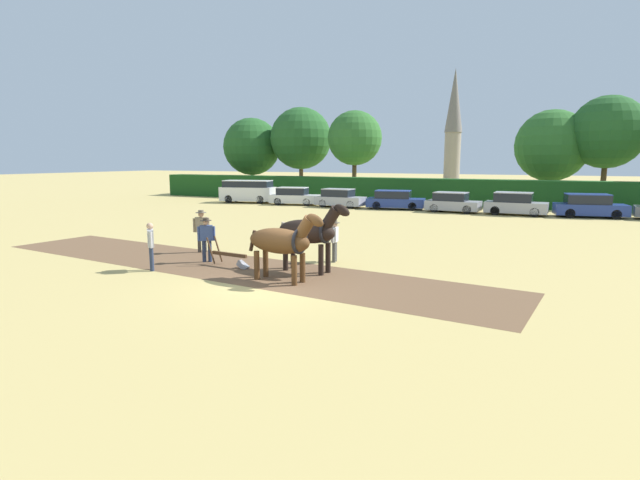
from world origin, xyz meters
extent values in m
plane|color=tan|center=(0.00, 0.00, 0.00)|extent=(240.00, 240.00, 0.00)
cube|color=brown|center=(-3.34, 1.89, 0.00)|extent=(21.63, 6.13, 0.01)
cube|color=#194719|center=(0.00, 29.93, 1.11)|extent=(60.07, 1.83, 2.21)
cylinder|color=brown|center=(-23.70, 35.48, 1.74)|extent=(0.44, 0.44, 3.48)
sphere|color=#235623|center=(-23.70, 35.48, 5.23)|extent=(6.35, 6.35, 6.35)
cylinder|color=brown|center=(-17.62, 35.79, 2.12)|extent=(0.44, 0.44, 4.23)
sphere|color=#235623|center=(-17.62, 35.79, 6.04)|extent=(6.58, 6.58, 6.58)
cylinder|color=#4C3823|center=(-10.75, 34.06, 2.21)|extent=(0.44, 0.44, 4.42)
sphere|color=#2D6628|center=(-10.75, 34.06, 5.90)|extent=(5.36, 5.36, 5.36)
cylinder|color=#423323|center=(6.96, 36.50, 1.64)|extent=(0.44, 0.44, 3.29)
sphere|color=#2D6628|center=(6.96, 36.50, 5.02)|extent=(6.29, 6.29, 6.29)
cylinder|color=#4C3823|center=(11.12, 35.73, 2.21)|extent=(0.44, 0.44, 4.41)
sphere|color=#235623|center=(11.12, 35.73, 6.07)|extent=(6.01, 6.01, 6.01)
cylinder|color=gray|center=(-7.62, 68.34, 4.00)|extent=(2.49, 2.49, 7.99)
cone|color=slate|center=(-7.62, 68.34, 12.88)|extent=(2.74, 2.74, 9.77)
ellipsoid|color=#513319|center=(-0.24, 0.75, 1.29)|extent=(2.32, 1.08, 0.80)
cylinder|color=#513319|center=(0.51, 0.91, 0.47)|extent=(0.18, 0.18, 0.93)
cylinder|color=#513319|center=(0.46, 0.45, 0.47)|extent=(0.18, 0.18, 0.93)
cylinder|color=#513319|center=(-0.94, 1.06, 0.47)|extent=(0.18, 0.18, 0.93)
cylinder|color=#513319|center=(-0.99, 0.60, 0.47)|extent=(0.18, 0.18, 0.93)
cylinder|color=#513319|center=(0.70, 0.65, 1.76)|extent=(0.79, 0.46, 0.84)
ellipsoid|color=#513319|center=(1.10, 0.61, 2.04)|extent=(0.70, 0.33, 0.54)
cube|color=black|center=(0.88, 0.63, 1.93)|extent=(0.41, 0.12, 0.54)
cylinder|color=black|center=(-1.30, 0.87, 1.21)|extent=(0.31, 0.15, 0.71)
torus|color=black|center=(0.54, 0.67, 1.36)|extent=(0.20, 0.84, 0.83)
ellipsoid|color=black|center=(-0.07, 2.34, 1.40)|extent=(2.30, 1.08, 0.80)
cylinder|color=black|center=(0.67, 2.49, 0.52)|extent=(0.18, 0.18, 1.04)
cylinder|color=black|center=(0.62, 2.03, 0.52)|extent=(0.18, 0.18, 1.04)
cylinder|color=black|center=(-0.77, 2.64, 0.52)|extent=(0.18, 0.18, 1.04)
cylinder|color=black|center=(-0.82, 2.18, 0.52)|extent=(0.18, 0.18, 1.04)
cylinder|color=black|center=(0.87, 2.24, 1.89)|extent=(0.83, 0.46, 0.91)
ellipsoid|color=black|center=(1.30, 2.19, 2.20)|extent=(0.70, 0.33, 0.54)
cube|color=gray|center=(1.06, 2.22, 2.06)|extent=(0.44, 0.13, 0.59)
cylinder|color=gray|center=(-1.12, 2.45, 1.31)|extent=(0.31, 0.15, 0.71)
torus|color=black|center=(0.70, 2.25, 1.46)|extent=(0.20, 0.83, 0.83)
cube|color=#4C331E|center=(-2.95, 1.84, 0.45)|extent=(1.58, 0.27, 0.12)
cube|color=#939399|center=(-2.32, 1.78, 0.10)|extent=(0.50, 0.25, 0.39)
cylinder|color=#4C331E|center=(-3.63, 2.12, 0.55)|extent=(0.40, 0.10, 0.96)
cylinder|color=#4C331E|center=(-3.68, 1.72, 0.55)|extent=(0.40, 0.10, 0.96)
cylinder|color=#28334C|center=(-4.11, 2.23, 0.41)|extent=(0.14, 0.14, 0.82)
cylinder|color=#28334C|center=(-4.29, 2.11, 0.41)|extent=(0.14, 0.14, 0.82)
cube|color=#3D5184|center=(-4.20, 2.17, 1.11)|extent=(0.50, 0.44, 0.58)
sphere|color=tan|center=(-4.20, 2.17, 1.51)|extent=(0.22, 0.22, 0.22)
cylinder|color=#3D5184|center=(-3.97, 2.33, 1.08)|extent=(0.09, 0.09, 0.54)
cylinder|color=#3D5184|center=(-4.43, 2.01, 1.08)|extent=(0.09, 0.09, 0.54)
cylinder|color=#42382D|center=(-4.20, 2.17, 1.58)|extent=(0.42, 0.42, 0.02)
cylinder|color=#42382D|center=(-4.20, 2.17, 1.63)|extent=(0.21, 0.21, 0.10)
cylinder|color=#4C4C4C|center=(0.12, 4.35, 0.39)|extent=(0.14, 0.14, 0.77)
cylinder|color=#4C4C4C|center=(0.16, 4.16, 0.39)|extent=(0.14, 0.14, 0.77)
cube|color=silver|center=(0.14, 4.26, 1.04)|extent=(0.28, 0.48, 0.55)
sphere|color=tan|center=(0.14, 4.26, 1.43)|extent=(0.21, 0.21, 0.21)
cylinder|color=silver|center=(0.09, 4.52, 1.02)|extent=(0.09, 0.09, 0.51)
cylinder|color=silver|center=(0.19, 3.99, 1.02)|extent=(0.09, 0.09, 0.51)
cylinder|color=#665B4C|center=(0.14, 4.26, 1.49)|extent=(0.40, 0.40, 0.02)
cylinder|color=#665B4C|center=(0.14, 4.26, 1.54)|extent=(0.20, 0.20, 0.10)
cylinder|color=#28334C|center=(-5.11, 0.25, 0.42)|extent=(0.14, 0.14, 0.84)
cylinder|color=#28334C|center=(-4.95, 0.09, 0.42)|extent=(0.14, 0.14, 0.84)
cube|color=#B7B7BC|center=(-5.03, 0.17, 1.14)|extent=(0.49, 0.49, 0.60)
sphere|color=tan|center=(-5.03, 0.17, 1.56)|extent=(0.23, 0.23, 0.23)
cylinder|color=#B7B7BC|center=(-5.24, 0.37, 1.12)|extent=(0.09, 0.09, 0.56)
cylinder|color=#B7B7BC|center=(-4.82, -0.04, 1.12)|extent=(0.09, 0.09, 0.56)
cylinder|color=#38332D|center=(-5.55, 3.76, 0.43)|extent=(0.14, 0.14, 0.86)
cylinder|color=#38332D|center=(-5.73, 3.62, 0.43)|extent=(0.14, 0.14, 0.86)
cube|color=tan|center=(-5.64, 3.69, 1.17)|extent=(0.52, 0.47, 0.61)
sphere|color=tan|center=(-5.64, 3.69, 1.59)|extent=(0.23, 0.23, 0.23)
cylinder|color=tan|center=(-5.41, 3.88, 1.14)|extent=(0.09, 0.09, 0.57)
cylinder|color=tan|center=(-5.87, 3.51, 1.14)|extent=(0.09, 0.09, 0.57)
cylinder|color=#665B4C|center=(-5.64, 3.69, 1.66)|extent=(0.44, 0.44, 0.02)
cylinder|color=#665B4C|center=(-5.64, 3.69, 1.71)|extent=(0.22, 0.22, 0.10)
cube|color=silver|center=(-17.27, 24.78, 0.79)|extent=(5.04, 2.89, 1.19)
cube|color=black|center=(-17.27, 24.78, 1.66)|extent=(4.45, 2.58, 0.54)
cube|color=silver|center=(-17.27, 24.78, 1.95)|extent=(4.45, 2.58, 0.06)
cylinder|color=black|center=(-16.01, 25.93, 0.35)|extent=(0.73, 0.36, 0.70)
cylinder|color=black|center=(-15.65, 24.24, 0.35)|extent=(0.73, 0.36, 0.70)
cylinder|color=black|center=(-18.89, 25.33, 0.35)|extent=(0.73, 0.36, 0.70)
cylinder|color=black|center=(-18.53, 23.63, 0.35)|extent=(0.73, 0.36, 0.70)
cube|color=silver|center=(-12.50, 24.72, 0.51)|extent=(4.34, 2.44, 0.68)
cube|color=black|center=(-12.70, 24.68, 1.14)|extent=(2.70, 1.97, 0.57)
cube|color=silver|center=(-12.70, 24.68, 1.46)|extent=(2.70, 1.97, 0.06)
cylinder|color=black|center=(-11.39, 25.69, 0.31)|extent=(0.65, 0.33, 0.63)
cylinder|color=black|center=(-11.11, 24.21, 0.31)|extent=(0.65, 0.33, 0.63)
cylinder|color=black|center=(-13.89, 25.23, 0.31)|extent=(0.65, 0.33, 0.63)
cylinder|color=black|center=(-13.61, 23.75, 0.31)|extent=(0.65, 0.33, 0.63)
cube|color=#A8A8B2|center=(-8.14, 24.36, 0.52)|extent=(3.97, 1.84, 0.68)
cube|color=black|center=(-8.34, 24.37, 1.14)|extent=(2.40, 1.61, 0.57)
cube|color=#A8A8B2|center=(-8.34, 24.37, 1.46)|extent=(2.40, 1.61, 0.06)
cylinder|color=black|center=(-6.90, 25.06, 0.32)|extent=(0.64, 0.24, 0.64)
cylinder|color=black|center=(-6.95, 23.58, 0.32)|extent=(0.64, 0.24, 0.64)
cylinder|color=black|center=(-9.33, 25.14, 0.32)|extent=(0.64, 0.24, 0.64)
cylinder|color=black|center=(-9.38, 23.66, 0.32)|extent=(0.64, 0.24, 0.64)
cube|color=navy|center=(-3.63, 24.75, 0.51)|extent=(4.62, 2.45, 0.67)
cube|color=black|center=(-3.85, 24.71, 1.12)|extent=(2.86, 2.00, 0.55)
cube|color=navy|center=(-3.85, 24.71, 1.43)|extent=(2.86, 2.00, 0.06)
cylinder|color=black|center=(-2.41, 25.73, 0.32)|extent=(0.66, 0.32, 0.63)
cylinder|color=black|center=(-2.16, 24.19, 0.32)|extent=(0.66, 0.32, 0.63)
cylinder|color=black|center=(-5.10, 25.31, 0.32)|extent=(0.66, 0.32, 0.63)
cylinder|color=black|center=(-4.86, 23.76, 0.32)|extent=(0.66, 0.32, 0.63)
cube|color=#9E9EA8|center=(0.82, 24.36, 0.50)|extent=(3.92, 1.99, 0.67)
cube|color=black|center=(0.63, 24.37, 1.12)|extent=(2.39, 1.72, 0.56)
cube|color=#9E9EA8|center=(0.63, 24.37, 1.43)|extent=(2.39, 1.72, 0.06)
cylinder|color=black|center=(2.06, 25.04, 0.31)|extent=(0.63, 0.26, 0.61)
cylinder|color=black|center=(1.96, 23.52, 0.31)|extent=(0.63, 0.26, 0.61)
cylinder|color=black|center=(-0.31, 25.20, 0.31)|extent=(0.63, 0.26, 0.61)
cylinder|color=black|center=(-0.41, 23.67, 0.31)|extent=(0.63, 0.26, 0.61)
cube|color=#9E9EA8|center=(5.13, 24.36, 0.54)|extent=(4.15, 1.95, 0.73)
cube|color=black|center=(4.92, 24.36, 1.21)|extent=(2.51, 1.71, 0.62)
cube|color=#9E9EA8|center=(4.92, 24.36, 1.55)|extent=(2.51, 1.71, 0.06)
cylinder|color=black|center=(6.42, 25.10, 0.31)|extent=(0.64, 0.24, 0.63)
cylinder|color=black|center=(6.37, 23.52, 0.31)|extent=(0.64, 0.24, 0.63)
cylinder|color=black|center=(3.89, 25.19, 0.31)|extent=(0.64, 0.24, 0.63)
cylinder|color=black|center=(3.83, 23.61, 0.31)|extent=(0.64, 0.24, 0.63)
cube|color=navy|center=(9.71, 24.92, 0.53)|extent=(4.62, 2.51, 0.72)
cube|color=black|center=(9.50, 24.88, 1.20)|extent=(2.86, 2.05, 0.61)
cube|color=navy|center=(9.50, 24.88, 1.54)|extent=(2.86, 2.05, 0.06)
cylinder|color=black|center=(10.92, 25.93, 0.31)|extent=(0.65, 0.32, 0.63)
cylinder|color=black|center=(11.19, 24.35, 0.31)|extent=(0.65, 0.32, 0.63)
cylinder|color=black|center=(8.24, 25.48, 0.31)|extent=(0.65, 0.32, 0.63)
cylinder|color=black|center=(8.50, 23.91, 0.31)|extent=(0.65, 0.32, 0.63)
camera|label=1|loc=(7.55, -12.72, 3.84)|focal=28.00mm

